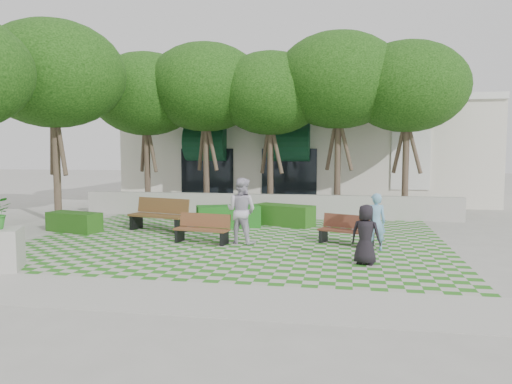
% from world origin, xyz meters
% --- Properties ---
extents(ground, '(90.00, 90.00, 0.00)m').
position_xyz_m(ground, '(0.00, 0.00, 0.00)').
color(ground, gray).
rests_on(ground, ground).
extents(lawn, '(12.00, 12.00, 0.00)m').
position_xyz_m(lawn, '(0.00, 1.00, 0.01)').
color(lawn, '#2B721E').
rests_on(lawn, ground).
extents(sidewalk_south, '(16.00, 2.00, 0.01)m').
position_xyz_m(sidewalk_south, '(0.00, -4.70, 0.01)').
color(sidewalk_south, '#9E9B93').
rests_on(sidewalk_south, ground).
extents(sidewalk_west, '(2.00, 12.00, 0.01)m').
position_xyz_m(sidewalk_west, '(-7.20, 1.00, 0.01)').
color(sidewalk_west, '#9E9B93').
rests_on(sidewalk_west, ground).
extents(retaining_wall, '(15.00, 0.36, 0.90)m').
position_xyz_m(retaining_wall, '(0.00, 6.20, 0.45)').
color(retaining_wall, '#9E9B93').
rests_on(retaining_wall, ground).
extents(bench_east, '(1.66, 1.10, 0.83)m').
position_xyz_m(bench_east, '(3.21, 0.94, 0.40)').
color(bench_east, '#53291C').
rests_on(bench_east, ground).
extents(bench_mid, '(1.66, 0.80, 0.84)m').
position_xyz_m(bench_mid, '(-0.86, 0.42, 0.40)').
color(bench_mid, brown).
rests_on(bench_mid, ground).
extents(bench_west, '(2.13, 1.20, 1.06)m').
position_xyz_m(bench_west, '(-2.87, 2.24, 0.51)').
color(bench_west, '#52371C').
rests_on(bench_west, ground).
extents(hedge_midright, '(2.24, 1.54, 0.73)m').
position_xyz_m(hedge_midright, '(1.04, 4.10, 0.36)').
color(hedge_midright, '#1D4B14').
rests_on(hedge_midright, ground).
extents(hedge_midleft, '(2.29, 1.59, 0.74)m').
position_xyz_m(hedge_midleft, '(-0.81, 3.36, 0.37)').
color(hedge_midleft, '#165316').
rests_on(hedge_midleft, ground).
extents(hedge_west, '(1.94, 1.17, 0.63)m').
position_xyz_m(hedge_west, '(-5.54, 1.56, 0.32)').
color(hedge_west, '#1B4512').
rests_on(hedge_west, ground).
extents(person_blue, '(0.59, 0.42, 1.53)m').
position_xyz_m(person_blue, '(3.95, 0.25, 0.77)').
color(person_blue, '#6B9FC3').
rests_on(person_blue, ground).
extents(person_dark, '(0.79, 0.63, 1.42)m').
position_xyz_m(person_dark, '(3.64, -1.45, 0.71)').
color(person_dark, black).
rests_on(person_dark, ground).
extents(person_white, '(1.08, 0.94, 1.88)m').
position_xyz_m(person_white, '(0.24, 0.59, 0.94)').
color(person_white, '#BBB3C5').
rests_on(person_white, ground).
extents(tree_row, '(17.70, 13.40, 7.41)m').
position_xyz_m(tree_row, '(-1.86, 5.95, 5.18)').
color(tree_row, '#47382B').
rests_on(tree_row, ground).
extents(building, '(18.00, 8.92, 5.15)m').
position_xyz_m(building, '(0.93, 14.08, 2.52)').
color(building, beige).
rests_on(building, ground).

